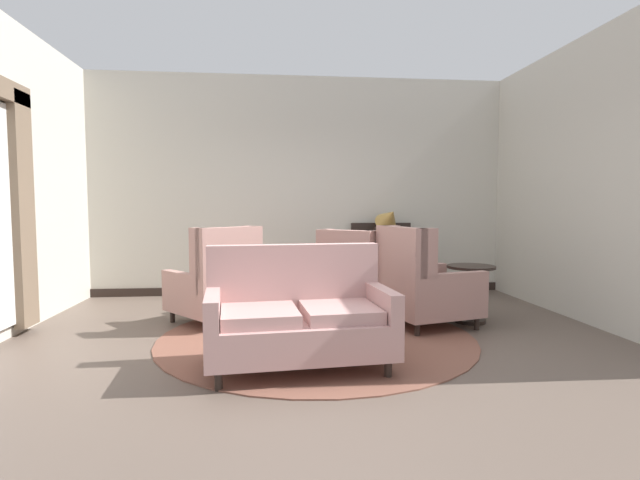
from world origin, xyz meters
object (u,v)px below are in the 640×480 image
(armchair_beside_settee, at_px, (355,278))
(side_table, at_px, (471,288))
(coffee_table, at_px, (314,300))
(porcelain_vase, at_px, (320,277))
(armchair_foreground_right, at_px, (422,286))
(armchair_near_sideboard, at_px, (217,284))
(gramophone, at_px, (388,220))
(sideboard, at_px, (383,262))
(settee, at_px, (299,318))

(armchair_beside_settee, xyz_separation_m, side_table, (1.23, -0.59, -0.05))
(coffee_table, distance_m, porcelain_vase, 0.24)
(coffee_table, distance_m, side_table, 1.93)
(coffee_table, xyz_separation_m, armchair_foreground_right, (1.23, 0.46, 0.04))
(coffee_table, bearing_deg, armchair_beside_settee, 62.59)
(armchair_near_sideboard, relative_size, gramophone, 2.25)
(side_table, distance_m, gramophone, 1.89)
(sideboard, distance_m, gramophone, 0.63)
(armchair_foreground_right, distance_m, armchair_beside_settee, 0.95)
(settee, xyz_separation_m, gramophone, (1.48, 2.97, 0.71))
(settee, xyz_separation_m, side_table, (2.04, 1.32, -0.02))
(side_table, bearing_deg, armchair_near_sideboard, 175.95)
(settee, height_order, gramophone, gramophone)
(settee, relative_size, gramophone, 3.02)
(porcelain_vase, bearing_deg, coffee_table, -168.69)
(coffee_table, relative_size, armchair_foreground_right, 0.87)
(armchair_near_sideboard, distance_m, side_table, 2.87)
(porcelain_vase, xyz_separation_m, side_table, (1.78, 0.58, -0.24))
(gramophone, bearing_deg, side_table, -71.55)
(porcelain_vase, height_order, armchair_near_sideboard, armchair_near_sideboard)
(armchair_near_sideboard, bearing_deg, sideboard, 173.71)
(side_table, relative_size, gramophone, 1.27)
(armchair_near_sideboard, height_order, armchair_beside_settee, armchair_near_sideboard)
(armchair_near_sideboard, xyz_separation_m, armchair_foreground_right, (2.25, -0.33, -0.01))
(armchair_foreground_right, bearing_deg, armchair_beside_settee, 25.57)
(settee, height_order, sideboard, sideboard)
(armchair_foreground_right, relative_size, side_table, 1.70)
(armchair_foreground_right, xyz_separation_m, gramophone, (0.06, 1.78, 0.67))
(side_table, bearing_deg, coffee_table, -162.26)
(porcelain_vase, relative_size, armchair_foreground_right, 0.34)
(coffee_table, bearing_deg, side_table, 17.74)
(porcelain_vase, bearing_deg, sideboard, 63.01)
(armchair_foreground_right, bearing_deg, side_table, -92.93)
(armchair_near_sideboard, bearing_deg, armchair_beside_settee, 152.77)
(coffee_table, relative_size, sideboard, 0.90)
(coffee_table, xyz_separation_m, side_table, (1.84, 0.59, -0.01))
(sideboard, height_order, gramophone, gramophone)
(armchair_beside_settee, bearing_deg, armchair_foreground_right, 170.74)
(porcelain_vase, bearing_deg, armchair_beside_settee, 64.63)
(sideboard, bearing_deg, side_table, -71.00)
(gramophone, bearing_deg, coffee_table, -119.86)
(coffee_table, distance_m, gramophone, 2.68)
(coffee_table, height_order, sideboard, sideboard)
(settee, height_order, armchair_near_sideboard, armchair_near_sideboard)
(settee, distance_m, sideboard, 3.38)
(coffee_table, relative_size, gramophone, 1.88)
(armchair_near_sideboard, xyz_separation_m, sideboard, (2.26, 1.54, 0.04))
(porcelain_vase, relative_size, gramophone, 0.73)
(coffee_table, distance_m, sideboard, 2.64)
(armchair_foreground_right, xyz_separation_m, armchair_beside_settee, (-0.62, 0.72, -0.01))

